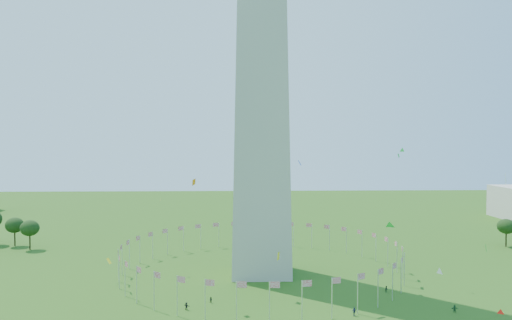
{
  "coord_description": "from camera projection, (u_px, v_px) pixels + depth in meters",
  "views": [
    {
      "loc": [
        -6.54,
        -93.52,
        38.18
      ],
      "look_at": [
        -1.95,
        35.0,
        33.69
      ],
      "focal_mm": 35.0,
      "sensor_mm": 36.0,
      "label": 1
    }
  ],
  "objects": [
    {
      "name": "flag_ring",
      "position": [
        261.0,
        259.0,
        144.75
      ],
      "size": [
        80.24,
        80.24,
        9.0
      ],
      "color": "silver",
      "rests_on": "ground"
    },
    {
      "name": "kites_aloft",
      "position": [
        326.0,
        224.0,
        118.77
      ],
      "size": [
        87.36,
        63.6,
        31.68
      ],
      "color": "green",
      "rests_on": "ground"
    }
  ]
}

